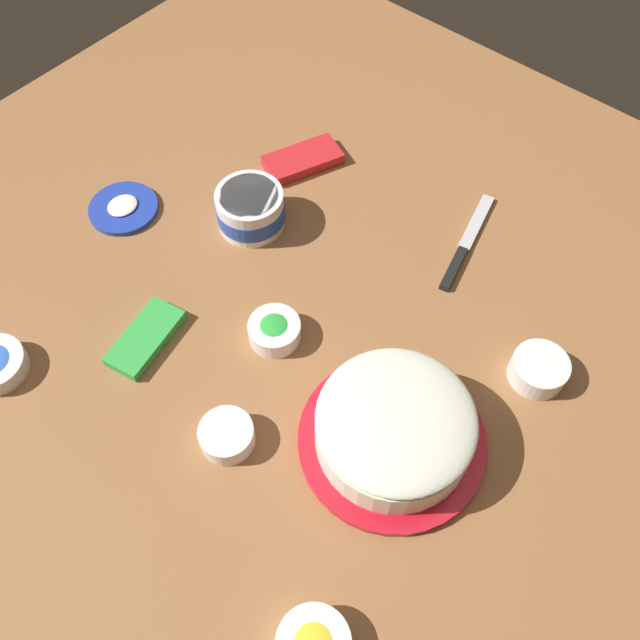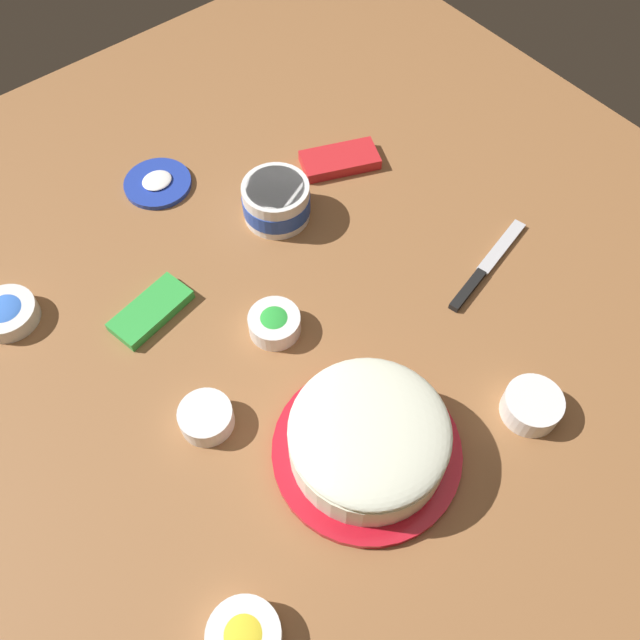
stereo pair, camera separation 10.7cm
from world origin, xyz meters
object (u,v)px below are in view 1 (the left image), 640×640
at_px(spreading_knife, 463,249).
at_px(candy_box_upper, 303,160).
at_px(sprinkle_bowl_rainbow, 539,369).
at_px(sprinkle_bowl_orange, 227,435).
at_px(frosted_cake, 394,430).
at_px(candy_box_lower, 146,338).
at_px(frosting_tub_lid, 123,208).
at_px(frosting_tub, 250,209).
at_px(sprinkle_bowl_green, 274,330).

xyz_separation_m(spreading_knife, candy_box_upper, (-0.02, 0.36, 0.01)).
bearing_deg(sprinkle_bowl_rainbow, sprinkle_bowl_orange, 143.17).
height_order(sprinkle_bowl_rainbow, candy_box_upper, sprinkle_bowl_rainbow).
xyz_separation_m(frosted_cake, spreading_knife, (0.37, 0.12, -0.04)).
distance_m(sprinkle_bowl_orange, candy_box_lower, 0.23).
relative_size(frosting_tub_lid, sprinkle_bowl_orange, 1.55).
xyz_separation_m(frosting_tub, sprinkle_bowl_green, (-0.15, -0.20, -0.02)).
bearing_deg(sprinkle_bowl_green, frosting_tub, 52.12).
distance_m(frosted_cake, frosting_tub, 0.49).
bearing_deg(frosting_tub_lid, sprinkle_bowl_green, -92.99).
bearing_deg(sprinkle_bowl_orange, frosting_tub, 38.61).
bearing_deg(frosting_tub_lid, spreading_knife, -58.57).
bearing_deg(sprinkle_bowl_rainbow, frosted_cake, 155.82).
xyz_separation_m(frosting_tub, candy_box_lower, (-0.29, -0.04, -0.03)).
height_order(sprinkle_bowl_green, sprinkle_bowl_rainbow, sprinkle_bowl_rainbow).
bearing_deg(candy_box_lower, spreading_knife, -42.08).
bearing_deg(sprinkle_bowl_orange, sprinkle_bowl_rainbow, -36.83).
distance_m(frosted_cake, sprinkle_bowl_green, 0.26).
xyz_separation_m(sprinkle_bowl_green, candy_box_upper, (0.33, 0.22, -0.01)).
bearing_deg(frosting_tub_lid, frosted_cake, -93.90).
distance_m(frosting_tub, candy_box_upper, 0.18).
bearing_deg(candy_box_upper, sprinkle_bowl_green, -122.55).
bearing_deg(spreading_knife, frosting_tub, 120.37).
height_order(frosting_tub_lid, candy_box_upper, candy_box_upper).
bearing_deg(frosted_cake, sprinkle_bowl_green, 84.69).
height_order(frosting_tub_lid, sprinkle_bowl_rainbow, sprinkle_bowl_rainbow).
height_order(sprinkle_bowl_orange, sprinkle_bowl_rainbow, sprinkle_bowl_rainbow).
xyz_separation_m(frosting_tub_lid, sprinkle_bowl_green, (-0.02, -0.40, 0.01)).
bearing_deg(frosting_tub_lid, frosting_tub, -56.90).
bearing_deg(frosting_tub, sprinkle_bowl_green, -127.88).
relative_size(sprinkle_bowl_green, candy_box_upper, 0.58).
distance_m(frosting_tub, frosting_tub_lid, 0.24).
height_order(frosting_tub, frosting_tub_lid, frosting_tub).
distance_m(sprinkle_bowl_orange, candy_box_upper, 0.58).
relative_size(frosted_cake, candy_box_upper, 1.89).
height_order(frosted_cake, frosting_tub_lid, frosted_cake).
bearing_deg(sprinkle_bowl_rainbow, spreading_knife, 59.35).
distance_m(candy_box_lower, candy_box_upper, 0.47).
relative_size(spreading_knife, candy_box_lower, 1.68).
xyz_separation_m(frosting_tub, spreading_knife, (0.19, -0.33, -0.03)).
relative_size(sprinkle_bowl_rainbow, candy_box_lower, 0.64).
bearing_deg(frosting_tub, sprinkle_bowl_rainbow, -83.91).
distance_m(sprinkle_bowl_rainbow, candy_box_lower, 0.63).
relative_size(spreading_knife, candy_box_upper, 1.59).
height_order(frosted_cake, frosting_tub, frosted_cake).
bearing_deg(candy_box_upper, sprinkle_bowl_orange, -126.96).
xyz_separation_m(spreading_knife, sprinkle_bowl_green, (-0.35, 0.13, 0.01)).
height_order(sprinkle_bowl_green, candy_box_lower, sprinkle_bowl_green).
bearing_deg(spreading_knife, sprinkle_bowl_rainbow, -120.65).
distance_m(frosting_tub_lid, candy_box_lower, 0.29).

